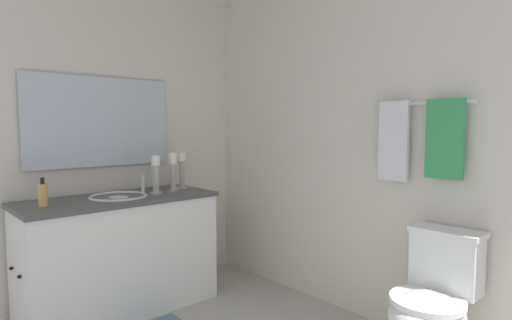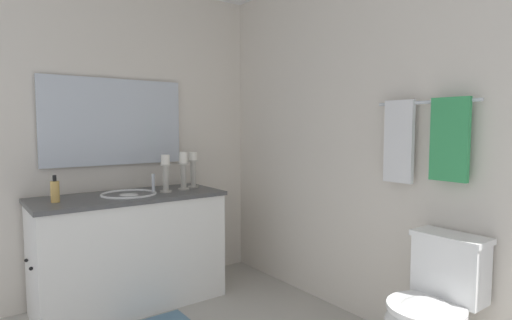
% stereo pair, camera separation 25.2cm
% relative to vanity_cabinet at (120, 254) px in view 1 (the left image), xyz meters
% --- Properties ---
extents(wall_back, '(2.85, 0.04, 2.45)m').
position_rel_vanity_cabinet_xyz_m(wall_back, '(1.10, 1.22, 0.81)').
color(wall_back, silver).
rests_on(wall_back, ground).
extents(wall_left, '(0.04, 2.37, 2.45)m').
position_rel_vanity_cabinet_xyz_m(wall_left, '(-0.33, 0.04, 0.81)').
color(wall_left, silver).
rests_on(wall_left, ground).
extents(vanity_cabinet, '(0.58, 1.35, 0.82)m').
position_rel_vanity_cabinet_xyz_m(vanity_cabinet, '(0.00, 0.00, 0.00)').
color(vanity_cabinet, white).
rests_on(vanity_cabinet, ground).
extents(sink_basin, '(0.40, 0.40, 0.24)m').
position_rel_vanity_cabinet_xyz_m(sink_basin, '(-0.00, 0.00, 0.37)').
color(sink_basin, white).
rests_on(sink_basin, vanity_cabinet).
extents(mirror, '(0.02, 1.08, 0.67)m').
position_rel_vanity_cabinet_xyz_m(mirror, '(-0.28, 0.00, 0.94)').
color(mirror, silver).
extents(candle_holder_tall, '(0.09, 0.09, 0.29)m').
position_rel_vanity_cabinet_xyz_m(candle_holder_tall, '(-0.05, 0.55, 0.56)').
color(candle_holder_tall, '#B7B2A5').
rests_on(candle_holder_tall, vanity_cabinet).
extents(candle_holder_short, '(0.09, 0.09, 0.30)m').
position_rel_vanity_cabinet_xyz_m(candle_holder_short, '(0.02, 0.44, 0.57)').
color(candle_holder_short, '#B7B2A5').
rests_on(candle_holder_short, vanity_cabinet).
extents(candle_holder_mid, '(0.09, 0.09, 0.29)m').
position_rel_vanity_cabinet_xyz_m(candle_holder_mid, '(0.05, 0.27, 0.56)').
color(candle_holder_mid, '#B7B2A5').
rests_on(candle_holder_mid, vanity_cabinet).
extents(soap_bottle, '(0.06, 0.06, 0.18)m').
position_rel_vanity_cabinet_xyz_m(soap_bottle, '(0.01, -0.49, 0.49)').
color(soap_bottle, '#E5B259').
rests_on(soap_bottle, vanity_cabinet).
extents(toilet, '(0.39, 0.54, 0.75)m').
position_rel_vanity_cabinet_xyz_m(toilet, '(1.84, 0.94, -0.05)').
color(toilet, white).
rests_on(toilet, ground).
extents(towel_bar, '(0.63, 0.02, 0.02)m').
position_rel_vanity_cabinet_xyz_m(towel_bar, '(1.63, 1.16, 1.05)').
color(towel_bar, silver).
extents(towel_near_vanity, '(0.19, 0.03, 0.50)m').
position_rel_vanity_cabinet_xyz_m(towel_near_vanity, '(1.47, 1.14, 0.82)').
color(towel_near_vanity, white).
rests_on(towel_near_vanity, towel_bar).
extents(towel_center, '(0.21, 0.03, 0.46)m').
position_rel_vanity_cabinet_xyz_m(towel_center, '(1.79, 1.14, 0.84)').
color(towel_center, '#389E59').
rests_on(towel_center, towel_bar).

